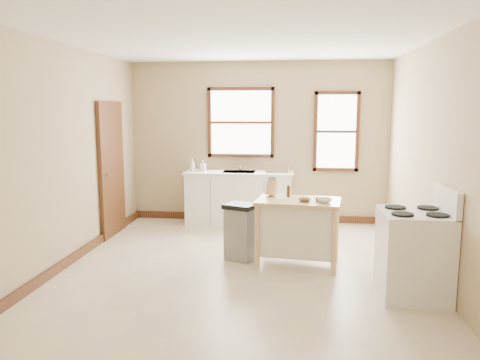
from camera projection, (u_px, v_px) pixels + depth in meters
The scene contains 23 objects.
floor at pixel (243, 266), 5.97m from camera, with size 5.00×5.00×0.00m, color beige.
ceiling at pixel (243, 40), 5.54m from camera, with size 5.00×5.00×0.00m, color white.
wall_back at pixel (258, 143), 8.21m from camera, with size 4.50×0.04×2.80m, color tan.
wall_left at pixel (69, 155), 6.01m from camera, with size 0.04×5.00×2.80m, color tan.
wall_right at pixel (432, 159), 5.51m from camera, with size 0.04×5.00×2.80m, color tan.
window_main at pixel (241, 123), 8.17m from camera, with size 1.17×0.06×1.22m, color #38150F, non-canonical shape.
window_side at pixel (336, 132), 8.01m from camera, with size 0.77×0.06×1.37m, color #38150F, non-canonical shape.
door_left at pixel (112, 169), 7.33m from camera, with size 0.06×0.90×2.10m, color #38150F.
baseboard_back at pixel (257, 217), 8.38m from camera, with size 4.50×0.04×0.12m, color #38150F.
baseboard_left at pixel (77, 255), 6.20m from camera, with size 0.04×5.00×0.12m, color #38150F.
sink_counter at pixel (239, 198), 8.09m from camera, with size 1.86×0.62×0.92m, color white, non-canonical shape.
faucet at pixel (240, 164), 8.18m from camera, with size 0.03×0.03×0.22m, color silver.
soap_bottle_a at pixel (192, 165), 8.01m from camera, with size 0.09×0.09×0.23m, color #B2B2B2.
soap_bottle_b at pixel (203, 166), 8.06m from camera, with size 0.09×0.09×0.19m, color #B2B2B2.
dish_rack at pixel (277, 170), 7.89m from camera, with size 0.39×0.29×0.10m, color silver, non-canonical shape.
kitchen_island at pixel (298, 232), 5.97m from camera, with size 1.04×0.66×0.85m, color tan, non-canonical shape.
knife_block at pixel (271, 189), 6.13m from camera, with size 0.10×0.10×0.20m, color tan, non-canonical shape.
pepper_grinder at pixel (288, 191), 6.07m from camera, with size 0.04×0.04×0.15m, color #442412.
bowl_a at pixel (305, 200), 5.78m from camera, with size 0.15×0.15×0.04m, color brown.
bowl_b at pixel (320, 199), 5.82m from camera, with size 0.15×0.15×0.04m, color brown.
bowl_c at pixel (325, 200), 5.71m from camera, with size 0.18×0.18×0.06m, color silver.
trash_bin at pixel (240, 232), 6.17m from camera, with size 0.39×0.33×0.76m, color gray, non-canonical shape.
gas_stove at pixel (414, 242), 4.94m from camera, with size 0.74×0.75×1.19m, color white, non-canonical shape.
Camera 1 is at (0.61, -5.70, 1.99)m, focal length 35.00 mm.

